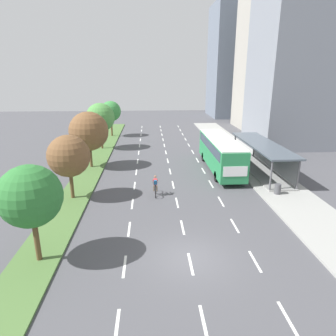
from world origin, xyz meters
The scene contains 18 objects.
ground_plane centered at (0.00, 0.00, 0.00)m, with size 140.00×140.00×0.00m, color #4C4C51.
median_strip centered at (-8.30, 20.00, 0.06)m, with size 2.60×52.00×0.12m, color #4C7038.
sidewalk_right centered at (9.25, 20.00, 0.07)m, with size 4.50×52.00×0.15m, color #9E9E99.
lane_divider_left centered at (-3.50, 19.26, 0.00)m, with size 0.14×49.52×0.01m.
lane_divider_center centered at (0.00, 19.26, 0.00)m, with size 0.14×49.52×0.01m.
lane_divider_right centered at (3.50, 19.26, 0.00)m, with size 0.14×49.52×0.01m.
bus_shelter centered at (9.53, 14.54, 1.87)m, with size 2.90×11.95×2.86m.
bus centered at (5.25, 15.49, 2.07)m, with size 2.54×11.29×3.37m.
cyclist centered at (-1.66, 8.98, 0.79)m, with size 0.46×1.82×1.71m.
median_tree_nearest centered at (-8.10, 0.18, 3.78)m, with size 3.22×3.22×5.28m.
median_tree_second centered at (-8.34, 8.65, 3.58)m, with size 3.30×3.30×5.12m.
median_tree_third centered at (-8.37, 17.12, 3.97)m, with size 4.08×4.08×5.89m.
median_tree_fourth centered at (-8.46, 25.58, 4.23)m, with size 3.75×3.75×5.99m.
median_tree_fifth centered at (-8.14, 34.05, 4.04)m, with size 3.19×3.19×5.54m.
trash_bin centered at (8.45, 8.31, 0.57)m, with size 0.52×0.52×0.85m, color #4C4C51.
building_near_right centered at (18.22, 27.47, 11.96)m, with size 10.83×10.87×23.92m, color gray.
building_mid_right centered at (17.77, 40.52, 11.29)m, with size 6.62×10.58×22.58m, color #A39E93.
building_far_right centered at (15.60, 57.89, 12.33)m, with size 6.05×12.13×24.65m, color slate.
Camera 1 is at (-2.05, -14.04, 9.63)m, focal length 31.84 mm.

